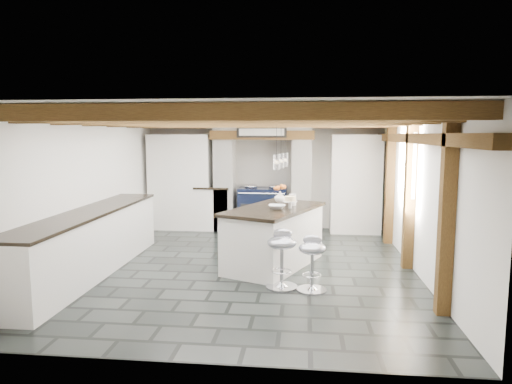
# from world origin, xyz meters

# --- Properties ---
(ground) EXTENTS (6.00, 6.00, 0.00)m
(ground) POSITION_xyz_m (0.00, 0.00, 0.00)
(ground) COLOR black
(ground) RESTS_ON ground
(room_shell) EXTENTS (6.00, 6.03, 6.00)m
(room_shell) POSITION_xyz_m (-0.61, 1.42, 1.07)
(room_shell) COLOR silver
(room_shell) RESTS_ON ground
(range_cooker) EXTENTS (1.00, 0.63, 0.99)m
(range_cooker) POSITION_xyz_m (0.00, 2.68, 0.47)
(range_cooker) COLOR black
(range_cooker) RESTS_ON ground
(kitchen_island) EXTENTS (1.60, 2.06, 1.21)m
(kitchen_island) POSITION_xyz_m (0.41, 0.10, 0.46)
(kitchen_island) COLOR white
(kitchen_island) RESTS_ON ground
(bar_stool_near) EXTENTS (0.40, 0.40, 0.72)m
(bar_stool_near) POSITION_xyz_m (0.97, -0.99, 0.45)
(bar_stool_near) COLOR silver
(bar_stool_near) RESTS_ON ground
(bar_stool_far) EXTENTS (0.45, 0.45, 0.78)m
(bar_stool_far) POSITION_xyz_m (0.58, -0.91, 0.48)
(bar_stool_far) COLOR silver
(bar_stool_far) RESTS_ON ground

